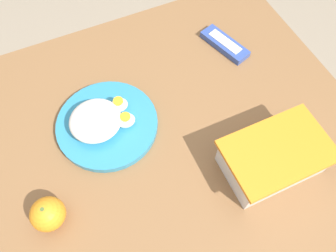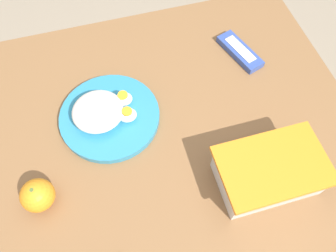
{
  "view_description": "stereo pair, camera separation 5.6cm",
  "coord_description": "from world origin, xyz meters",
  "px_view_note": "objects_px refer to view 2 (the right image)",
  "views": [
    {
      "loc": [
        0.13,
        0.31,
        1.4
      ],
      "look_at": [
        -0.03,
        -0.03,
        0.73
      ],
      "focal_mm": 35.0,
      "sensor_mm": 36.0,
      "label": 1
    },
    {
      "loc": [
        0.07,
        0.33,
        1.4
      ],
      "look_at": [
        -0.03,
        -0.03,
        0.73
      ],
      "focal_mm": 35.0,
      "sensor_mm": 36.0,
      "label": 2
    }
  ],
  "objects_px": {
    "candy_bar": "(240,51)",
    "orange_fruit": "(38,195)",
    "rice_plate": "(106,114)",
    "food_container": "(268,173)"
  },
  "relations": [
    {
      "from": "food_container",
      "to": "orange_fruit",
      "type": "height_order",
      "value": "food_container"
    },
    {
      "from": "food_container",
      "to": "orange_fruit",
      "type": "xyz_separation_m",
      "value": [
        0.48,
        -0.09,
        -0.0
      ]
    },
    {
      "from": "food_container",
      "to": "candy_bar",
      "type": "height_order",
      "value": "food_container"
    },
    {
      "from": "candy_bar",
      "to": "orange_fruit",
      "type": "bearing_deg",
      "value": 25.72
    },
    {
      "from": "rice_plate",
      "to": "candy_bar",
      "type": "distance_m",
      "value": 0.41
    },
    {
      "from": "food_container",
      "to": "orange_fruit",
      "type": "relative_size",
      "value": 3.16
    },
    {
      "from": "food_container",
      "to": "candy_bar",
      "type": "distance_m",
      "value": 0.37
    },
    {
      "from": "rice_plate",
      "to": "food_container",
      "type": "bearing_deg",
      "value": 140.86
    },
    {
      "from": "orange_fruit",
      "to": "candy_bar",
      "type": "relative_size",
      "value": 0.46
    },
    {
      "from": "food_container",
      "to": "rice_plate",
      "type": "distance_m",
      "value": 0.4
    }
  ]
}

